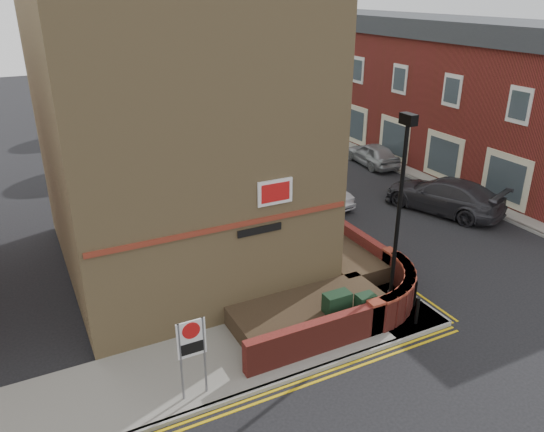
{
  "coord_description": "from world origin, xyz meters",
  "views": [
    {
      "loc": [
        -7.99,
        -9.65,
        9.51
      ],
      "look_at": [
        -1.07,
        4.0,
        2.89
      ],
      "focal_mm": 35.0,
      "sensor_mm": 36.0,
      "label": 1
    }
  ],
  "objects": [
    {
      "name": "traffic_light_assembly",
      "position": [
        2.4,
        25.0,
        2.78
      ],
      "size": [
        0.2,
        0.16,
        4.2
      ],
      "color": "black",
      "rests_on": "pavement_main"
    },
    {
      "name": "tree_near",
      "position": [
        2.0,
        14.05,
        4.7
      ],
      "size": [
        3.64,
        3.65,
        6.7
      ],
      "color": "#382B1E",
      "rests_on": "pavement_main"
    },
    {
      "name": "far_terrace_cream",
      "position": [
        14.5,
        38.0,
        4.05
      ],
      "size": [
        5.4,
        12.4,
        8.0
      ],
      "color": "beige",
      "rests_on": "ground"
    },
    {
      "name": "far_terrace",
      "position": [
        14.5,
        17.0,
        4.04
      ],
      "size": [
        5.4,
        30.4,
        8.0
      ],
      "color": "maroon",
      "rests_on": "ground"
    },
    {
      "name": "pavement_corner",
      "position": [
        -3.5,
        1.5,
        0.06
      ],
      "size": [
        13.0,
        3.0,
        0.12
      ],
      "primitive_type": "cube",
      "color": "gray",
      "rests_on": "ground"
    },
    {
      "name": "utility_cabinet_large",
      "position": [
        -0.3,
        1.3,
        0.72
      ],
      "size": [
        0.8,
        0.45,
        1.2
      ],
      "primitive_type": "cube",
      "color": "black",
      "rests_on": "pavement_corner"
    },
    {
      "name": "utility_cabinet_small",
      "position": [
        0.5,
        1.0,
        0.67
      ],
      "size": [
        0.55,
        0.4,
        1.1
      ],
      "primitive_type": "cube",
      "color": "black",
      "rests_on": "pavement_corner"
    },
    {
      "name": "kerb_main_near",
      "position": [
        3.0,
        16.0,
        0.06
      ],
      "size": [
        0.15,
        32.0,
        0.12
      ],
      "primitive_type": "cube",
      "color": "gray",
      "rests_on": "ground"
    },
    {
      "name": "yellow_lines_side",
      "position": [
        -3.5,
        -0.25,
        0.01
      ],
      "size": [
        13.0,
        0.28,
        0.01
      ],
      "primitive_type": "cube",
      "color": "gold",
      "rests_on": "ground"
    },
    {
      "name": "tree_mid",
      "position": [
        2.0,
        22.05,
        5.2
      ],
      "size": [
        4.03,
        4.03,
        7.42
      ],
      "color": "#382B1E",
      "rests_on": "pavement_main"
    },
    {
      "name": "tree_far",
      "position": [
        2.0,
        30.05,
        4.91
      ],
      "size": [
        3.81,
        3.81,
        7.0
      ],
      "color": "#382B1E",
      "rests_on": "pavement_main"
    },
    {
      "name": "zone_sign",
      "position": [
        -5.0,
        0.5,
        1.64
      ],
      "size": [
        0.72,
        0.07,
        2.2
      ],
      "color": "slate",
      "rests_on": "pavement_corner"
    },
    {
      "name": "silver_car_far",
      "position": [
        10.5,
        14.0,
        0.66
      ],
      "size": [
        1.85,
        4.0,
        1.33
      ],
      "primitive_type": "imported",
      "rotation": [
        0.0,
        0.0,
        3.07
      ],
      "color": "#999CA0",
      "rests_on": "ground"
    },
    {
      "name": "ground",
      "position": [
        0.0,
        0.0,
        0.0
      ],
      "size": [
        120.0,
        120.0,
        0.0
      ],
      "primitive_type": "plane",
      "color": "black",
      "rests_on": "ground"
    },
    {
      "name": "silver_car_near",
      "position": [
        4.57,
        10.36,
        0.64
      ],
      "size": [
        1.97,
        4.07,
        1.29
      ],
      "primitive_type": "imported",
      "rotation": [
        0.0,
        0.0,
        0.16
      ],
      "color": "#9E9EA5",
      "rests_on": "ground"
    },
    {
      "name": "garden_wall",
      "position": [
        0.0,
        2.5,
        0.0
      ],
      "size": [
        6.8,
        6.0,
        1.2
      ],
      "primitive_type": null,
      "color": "maroon",
      "rests_on": "ground"
    },
    {
      "name": "pavement_far",
      "position": [
        13.0,
        13.0,
        0.06
      ],
      "size": [
        4.0,
        40.0,
        0.12
      ],
      "primitive_type": "cube",
      "color": "gray",
      "rests_on": "ground"
    },
    {
      "name": "kerb_main_far",
      "position": [
        11.0,
        13.0,
        0.06
      ],
      "size": [
        0.15,
        40.0,
        0.12
      ],
      "primitive_type": "cube",
      "color": "gray",
      "rests_on": "ground"
    },
    {
      "name": "yellow_lines_main",
      "position": [
        3.25,
        16.0,
        0.01
      ],
      "size": [
        0.28,
        32.0,
        0.01
      ],
      "primitive_type": "cube",
      "color": "gold",
      "rests_on": "ground"
    },
    {
      "name": "pavement_main",
      "position": [
        2.0,
        16.0,
        0.06
      ],
      "size": [
        2.0,
        32.0,
        0.12
      ],
      "primitive_type": "cube",
      "color": "gray",
      "rests_on": "ground"
    },
    {
      "name": "red_car_main",
      "position": [
        4.87,
        16.0,
        0.76
      ],
      "size": [
        3.94,
        5.94,
        1.52
      ],
      "primitive_type": "imported",
      "rotation": [
        0.0,
        0.0,
        0.28
      ],
      "color": "maroon",
      "rests_on": "ground"
    },
    {
      "name": "lamppost",
      "position": [
        1.6,
        1.2,
        3.34
      ],
      "size": [
        0.25,
        0.5,
        6.3
      ],
      "color": "black",
      "rests_on": "pavement_corner"
    },
    {
      "name": "corner_building",
      "position": [
        -2.84,
        8.0,
        6.23
      ],
      "size": [
        8.95,
        10.4,
        13.6
      ],
      "color": "tan",
      "rests_on": "ground"
    },
    {
      "name": "kerb_side",
      "position": [
        -3.5,
        0.0,
        0.06
      ],
      "size": [
        13.0,
        0.15,
        0.12
      ],
      "primitive_type": "cube",
      "color": "gray",
      "rests_on": "ground"
    },
    {
      "name": "bollard_near",
      "position": [
        2.0,
        0.4,
        0.57
      ],
      "size": [
        0.11,
        0.11,
        0.9
      ],
      "primitive_type": "cylinder",
      "color": "black",
      "rests_on": "pavement_corner"
    },
    {
      "name": "bollard_far",
      "position": [
        2.6,
        1.2,
        0.57
      ],
      "size": [
        0.11,
        0.11,
        0.9
      ],
      "primitive_type": "cylinder",
      "color": "black",
      "rests_on": "pavement_corner"
    },
    {
      "name": "grey_car_far",
      "position": [
        9.21,
        6.94,
        0.79
      ],
      "size": [
        3.96,
        5.85,
        1.57
      ],
      "primitive_type": "imported",
      "rotation": [
        0.0,
        0.0,
        3.5
      ],
      "color": "#2F2F34",
      "rests_on": "ground"
    }
  ]
}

